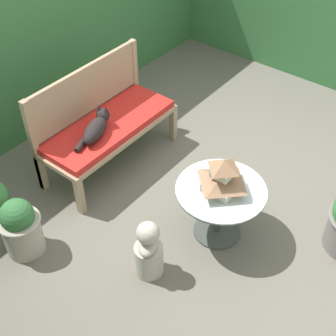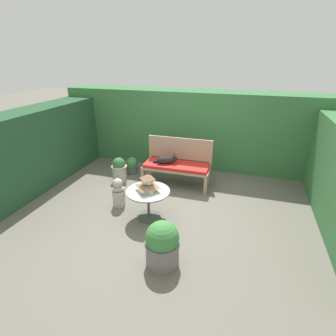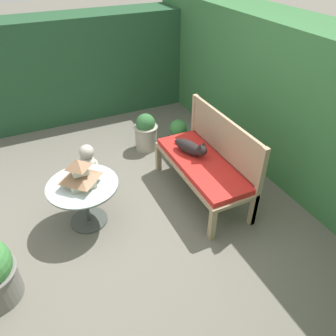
# 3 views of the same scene
# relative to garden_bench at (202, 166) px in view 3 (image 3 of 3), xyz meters

# --- Properties ---
(ground) EXTENTS (30.00, 30.00, 0.00)m
(ground) POSITION_rel_garden_bench_xyz_m (0.08, -0.96, -0.40)
(ground) COLOR #666056
(foliage_hedge_back) EXTENTS (6.40, 0.79, 1.78)m
(foliage_hedge_back) POSITION_rel_garden_bench_xyz_m (0.08, 1.34, 0.49)
(foliage_hedge_back) COLOR #38703D
(foliage_hedge_back) RESTS_ON ground
(foliage_hedge_left) EXTENTS (0.70, 3.50, 1.57)m
(foliage_hedge_left) POSITION_rel_garden_bench_xyz_m (-2.77, -0.81, 0.38)
(foliage_hedge_left) COLOR #234C2D
(foliage_hedge_left) RESTS_ON ground
(garden_bench) EXTENTS (1.38, 0.56, 0.47)m
(garden_bench) POSITION_rel_garden_bench_xyz_m (0.00, 0.00, 0.00)
(garden_bench) COLOR tan
(garden_bench) RESTS_ON ground
(bench_backrest) EXTENTS (1.38, 0.06, 0.96)m
(bench_backrest) POSITION_rel_garden_bench_xyz_m (0.00, 0.26, 0.27)
(bench_backrest) COLOR tan
(bench_backrest) RESTS_ON ground
(cat) EXTENTS (0.51, 0.28, 0.21)m
(cat) POSITION_rel_garden_bench_xyz_m (-0.20, -0.04, 0.15)
(cat) COLOR black
(cat) RESTS_ON garden_bench
(patio_table) EXTENTS (0.72, 0.72, 0.51)m
(patio_table) POSITION_rel_garden_bench_xyz_m (-0.12, -1.31, -0.00)
(patio_table) COLOR #424742
(patio_table) RESTS_ON ground
(pagoda_birdhouse) EXTENTS (0.33, 0.33, 0.30)m
(pagoda_birdhouse) POSITION_rel_garden_bench_xyz_m (-0.12, -1.31, 0.23)
(pagoda_birdhouse) COLOR beige
(pagoda_birdhouse) RESTS_ON patio_table
(garden_bust) EXTENTS (0.28, 0.24, 0.54)m
(garden_bust) POSITION_rel_garden_bench_xyz_m (-0.77, -1.12, -0.16)
(garden_bust) COLOR #B7B2A3
(garden_bust) RESTS_ON ground
(potted_plant_hedge_corner) EXTENTS (0.34, 0.34, 0.54)m
(potted_plant_hedge_corner) POSITION_rel_garden_bench_xyz_m (-1.23, -0.19, -0.14)
(potted_plant_hedge_corner) COLOR #ADA393
(potted_plant_hedge_corner) RESTS_ON ground
(potted_plant_bench_right) EXTENTS (0.30, 0.30, 0.38)m
(potted_plant_bench_right) POSITION_rel_garden_bench_xyz_m (-1.14, 0.28, -0.22)
(potted_plant_bench_right) COLOR #4C5651
(potted_plant_bench_right) RESTS_ON ground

